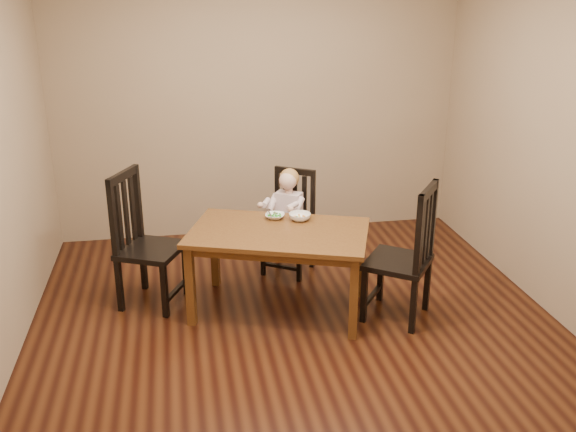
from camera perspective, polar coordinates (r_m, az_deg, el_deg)
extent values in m
cube|color=#421F0D|center=(4.99, 0.70, -9.49)|extent=(4.00, 4.00, 0.01)
cube|color=#987F60|center=(6.40, -2.67, 10.12)|extent=(4.00, 0.01, 2.70)
cube|color=#987F60|center=(2.65, 9.03, -5.11)|extent=(4.00, 0.01, 2.70)
cube|color=#987F60|center=(5.23, 22.99, 6.23)|extent=(0.01, 4.00, 2.70)
cube|color=#4C2911|center=(4.90, -0.84, -1.49)|extent=(1.54, 1.22, 0.04)
cube|color=#4C2911|center=(4.92, -0.84, -2.08)|extent=(1.40, 1.08, 0.07)
cube|color=#4C2911|center=(4.88, -8.67, -6.19)|extent=(0.08, 0.08, 0.64)
cube|color=#4C2911|center=(4.67, 5.88, -7.33)|extent=(0.08, 0.08, 0.64)
cube|color=#4C2911|center=(5.47, -6.50, -3.07)|extent=(0.08, 0.08, 0.64)
cube|color=#4C2911|center=(5.29, 6.39, -3.93)|extent=(0.08, 0.08, 0.64)
cube|color=black|center=(5.67, 0.00, -1.32)|extent=(0.54, 0.53, 0.04)
cube|color=black|center=(5.83, 2.16, -2.86)|extent=(0.05, 0.05, 0.37)
cube|color=black|center=(5.95, -0.93, -2.37)|extent=(0.05, 0.05, 0.37)
cube|color=black|center=(5.56, 1.00, -4.08)|extent=(0.05, 0.05, 0.37)
cube|color=black|center=(5.68, -2.23, -3.54)|extent=(0.05, 0.05, 0.37)
cube|color=black|center=(5.66, 2.22, 1.59)|extent=(0.05, 0.05, 0.51)
cube|color=black|center=(5.78, -0.96, 2.00)|extent=(0.05, 0.05, 0.51)
cube|color=black|center=(5.65, 0.62, 4.00)|extent=(0.34, 0.23, 0.05)
cube|color=black|center=(5.70, 1.46, 1.43)|extent=(0.04, 0.04, 0.44)
cube|color=black|center=(5.73, 0.61, 1.54)|extent=(0.04, 0.04, 0.44)
cube|color=black|center=(5.76, -0.22, 1.65)|extent=(0.04, 0.04, 0.44)
cube|color=black|center=(5.21, -12.06, -2.97)|extent=(0.61, 0.62, 0.04)
cube|color=black|center=(5.55, -12.73, -4.25)|extent=(0.06, 0.06, 0.44)
cube|color=black|center=(5.23, -14.76, -6.00)|extent=(0.06, 0.06, 0.44)
cube|color=black|center=(5.39, -9.07, -4.74)|extent=(0.06, 0.06, 0.44)
cube|color=black|center=(5.06, -10.92, -6.59)|extent=(0.06, 0.06, 0.44)
cube|color=black|center=(5.34, -13.20, 1.31)|extent=(0.06, 0.06, 0.61)
cube|color=black|center=(5.01, -15.33, -0.16)|extent=(0.06, 0.06, 0.61)
cube|color=black|center=(5.09, -14.49, 3.49)|extent=(0.22, 0.42, 0.06)
cube|color=black|center=(5.27, -13.65, 0.65)|extent=(0.04, 0.05, 0.52)
cube|color=black|center=(5.19, -14.20, 0.26)|extent=(0.04, 0.05, 0.52)
cube|color=black|center=(5.10, -14.77, -0.14)|extent=(0.04, 0.05, 0.52)
cube|color=black|center=(4.96, 9.75, -4.06)|extent=(0.64, 0.64, 0.04)
cube|color=black|center=(4.85, 11.08, -7.91)|extent=(0.06, 0.06, 0.44)
cube|color=black|center=(5.20, 12.26, -5.97)|extent=(0.06, 0.06, 0.44)
cube|color=black|center=(4.94, 6.77, -7.08)|extent=(0.06, 0.06, 0.44)
cube|color=black|center=(5.28, 8.23, -5.25)|extent=(0.06, 0.06, 0.44)
cube|color=black|center=(4.61, 11.54, -1.72)|extent=(0.06, 0.06, 0.61)
cube|color=black|center=(4.98, 12.74, -0.15)|extent=(0.06, 0.06, 0.61)
cube|color=black|center=(4.70, 12.40, 2.17)|extent=(0.29, 0.38, 0.06)
cube|color=black|center=(4.71, 11.81, -1.69)|extent=(0.05, 0.05, 0.52)
cube|color=black|center=(4.80, 12.13, -1.26)|extent=(0.05, 0.05, 0.52)
cube|color=black|center=(4.90, 12.44, -0.85)|extent=(0.05, 0.05, 0.52)
imported|color=white|center=(5.14, -1.17, -0.01)|extent=(0.19, 0.19, 0.04)
imported|color=white|center=(5.10, 1.05, -0.07)|extent=(0.23, 0.23, 0.05)
cube|color=silver|center=(5.12, -1.65, 0.27)|extent=(0.03, 0.13, 0.05)
cube|color=silver|center=(5.13, -1.65, 0.10)|extent=(0.03, 0.04, 0.01)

